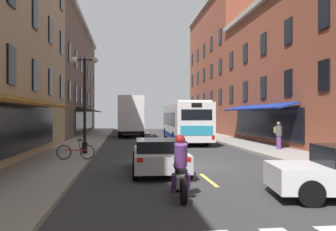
# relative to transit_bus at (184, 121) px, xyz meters

# --- Properties ---
(ground_plane) EXTENTS (34.80, 80.00, 0.10)m
(ground_plane) POSITION_rel_transit_bus_xyz_m (-2.04, -13.55, -1.72)
(ground_plane) COLOR #333335
(lane_centre_dashes) EXTENTS (0.14, 73.90, 0.01)m
(lane_centre_dashes) POSITION_rel_transit_bus_xyz_m (-2.04, -13.80, -1.67)
(lane_centre_dashes) COLOR #DBCC4C
(lane_centre_dashes) RESTS_ON ground
(sidewalk_left) EXTENTS (3.00, 80.00, 0.14)m
(sidewalk_left) POSITION_rel_transit_bus_xyz_m (-7.94, -13.55, -1.60)
(sidewalk_left) COLOR gray
(sidewalk_left) RESTS_ON ground
(sidewalk_right) EXTENTS (3.00, 80.00, 0.14)m
(sidewalk_right) POSITION_rel_transit_bus_xyz_m (3.86, -13.55, -1.60)
(sidewalk_right) COLOR gray
(sidewalk_right) RESTS_ON ground
(transit_bus) EXTENTS (2.88, 11.77, 3.18)m
(transit_bus) POSITION_rel_transit_bus_xyz_m (0.00, 0.00, 0.00)
(transit_bus) COLOR silver
(transit_bus) RESTS_ON ground
(box_truck) EXTENTS (2.57, 7.38, 3.97)m
(box_truck) POSITION_rel_transit_bus_xyz_m (-4.20, 6.92, 0.38)
(box_truck) COLOR #B21E19
(box_truck) RESTS_ON ground
(sedan_mid) EXTENTS (2.11, 4.40, 1.25)m
(sedan_mid) POSITION_rel_transit_bus_xyz_m (-3.51, -15.31, -1.02)
(sedan_mid) COLOR silver
(sedan_mid) RESTS_ON ground
(sedan_far) EXTENTS (2.08, 4.83, 1.33)m
(sedan_far) POSITION_rel_transit_bus_xyz_m (-4.38, 17.98, -0.99)
(sedan_far) COLOR black
(sedan_far) RESTS_ON ground
(motorcycle_rider) EXTENTS (0.62, 2.07, 1.66)m
(motorcycle_rider) POSITION_rel_transit_bus_xyz_m (-3.36, -19.46, -0.96)
(motorcycle_rider) COLOR black
(motorcycle_rider) RESTS_ON ground
(bicycle_near) EXTENTS (1.71, 0.48, 0.91)m
(bicycle_near) POSITION_rel_transit_bus_xyz_m (-7.04, -12.05, -1.17)
(bicycle_near) COLOR black
(bicycle_near) RESTS_ON sidewalk_left
(pedestrian_near) EXTENTS (0.38, 0.52, 1.64)m
(pedestrian_near) POSITION_rel_transit_bus_xyz_m (4.29, -8.46, -0.66)
(pedestrian_near) COLOR #66387F
(pedestrian_near) RESTS_ON sidewalk_right
(street_lamp_twin) EXTENTS (1.42, 0.32, 5.11)m
(street_lamp_twin) POSITION_rel_transit_bus_xyz_m (-6.92, -9.53, 1.30)
(street_lamp_twin) COLOR black
(street_lamp_twin) RESTS_ON sidewalk_left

